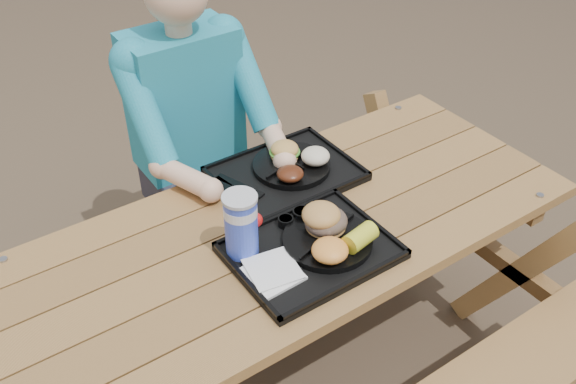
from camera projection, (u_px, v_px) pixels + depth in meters
ground at (288, 378)px, 2.39m from camera, size 60.00×60.00×0.00m
picnic_table at (288, 310)px, 2.16m from camera, size 1.80×1.49×0.75m
tray_near at (311, 251)px, 1.83m from camera, size 0.45×0.35×0.02m
tray_far at (286, 175)px, 2.13m from camera, size 0.45×0.35×0.02m
plate_near at (327, 240)px, 1.84m from camera, size 0.26×0.26×0.02m
plate_far at (291, 165)px, 2.13m from camera, size 0.26×0.26×0.02m
napkin_stack at (272, 273)px, 1.74m from camera, size 0.15×0.15×0.02m
soda_cup at (241, 226)px, 1.76m from camera, size 0.09×0.09×0.19m
condiment_bbq at (286, 222)px, 1.90m from camera, size 0.05×0.05×0.03m
condiment_mustard at (302, 215)px, 1.92m from camera, size 0.06×0.06×0.03m
sandwich at (326, 211)px, 1.83m from camera, size 0.12×0.12×0.12m
mac_cheese at (330, 250)px, 1.75m from camera, size 0.10×0.10×0.05m
corn_cob at (360, 237)px, 1.79m from camera, size 0.11×0.11×0.06m
cutlery_far at (239, 186)px, 2.05m from camera, size 0.09×0.18×0.01m
burger at (285, 146)px, 2.13m from camera, size 0.10×0.10×0.09m
baked_beans at (290, 174)px, 2.05m from camera, size 0.09×0.09×0.04m
potato_salad at (315, 156)px, 2.11m from camera, size 0.10×0.10×0.05m
diner at (192, 154)px, 2.43m from camera, size 0.48×0.84×1.28m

